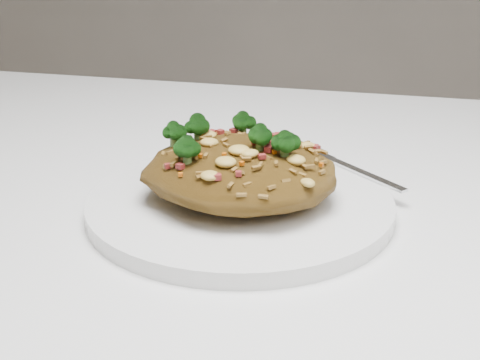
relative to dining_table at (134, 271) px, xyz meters
name	(u,v)px	position (x,y,z in m)	size (l,w,h in m)	color
dining_table	(134,271)	(0.00, 0.00, 0.00)	(1.20, 0.80, 0.75)	white
plate	(240,204)	(0.12, -0.03, 0.10)	(0.26, 0.26, 0.01)	white
fried_rice	(239,163)	(0.11, -0.03, 0.14)	(0.16, 0.15, 0.07)	brown
fork	(347,166)	(0.20, 0.06, 0.11)	(0.13, 0.12, 0.00)	silver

